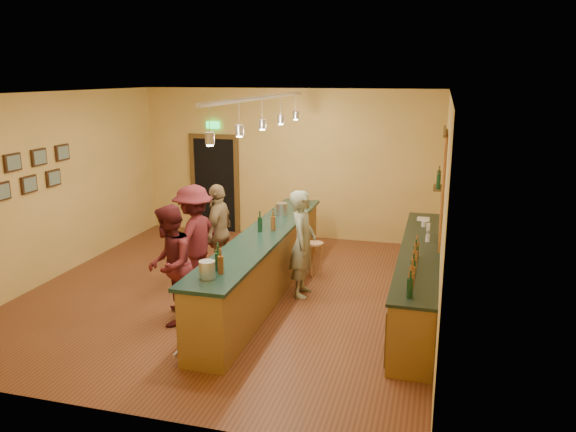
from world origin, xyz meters
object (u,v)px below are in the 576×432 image
(back_counter, at_px, (419,277))
(tasting_bar, at_px, (264,260))
(bartender, at_px, (303,244))
(bar_stool, at_px, (315,251))
(customer_b, at_px, (219,232))
(customer_c, at_px, (194,238))
(customer_a, at_px, (170,265))

(back_counter, xyz_separation_m, tasting_bar, (-2.41, -0.18, 0.12))
(back_counter, distance_m, tasting_bar, 2.42)
(bartender, xyz_separation_m, bar_stool, (0.00, 0.90, -0.39))
(bartender, distance_m, customer_b, 1.63)
(customer_b, height_order, customer_c, customer_c)
(back_counter, relative_size, bartender, 2.64)
(tasting_bar, relative_size, bar_stool, 8.28)
(bartender, height_order, customer_c, customer_c)
(bartender, xyz_separation_m, customer_c, (-1.77, -0.23, 0.02))
(back_counter, distance_m, bar_stool, 2.05)
(customer_a, distance_m, customer_b, 1.87)
(tasting_bar, distance_m, customer_b, 1.19)
(tasting_bar, xyz_separation_m, customer_b, (-1.00, 0.59, 0.23))
(tasting_bar, xyz_separation_m, customer_c, (-1.19, -0.01, 0.27))
(customer_a, bearing_deg, customer_c, 171.05)
(customer_c, bearing_deg, customer_a, 21.86)
(bar_stool, bearing_deg, customer_a, -123.33)
(bartender, distance_m, customer_c, 1.79)
(bartender, bearing_deg, back_counter, -94.96)
(bar_stool, bearing_deg, customer_c, -147.50)
(customer_b, bearing_deg, back_counter, 80.89)
(back_counter, relative_size, customer_a, 2.64)
(customer_b, bearing_deg, customer_c, -19.29)
(tasting_bar, bearing_deg, customer_a, -127.76)
(customer_b, bearing_deg, bar_stool, 106.01)
(customer_a, bearing_deg, bar_stool, 128.75)
(bartender, xyz_separation_m, customer_b, (-1.58, 0.38, -0.02))
(back_counter, bearing_deg, customer_b, 173.11)
(customer_a, distance_m, customer_c, 1.28)
(tasting_bar, height_order, bar_stool, tasting_bar)
(tasting_bar, distance_m, bartender, 0.67)
(bar_stool, bearing_deg, customer_b, -161.77)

